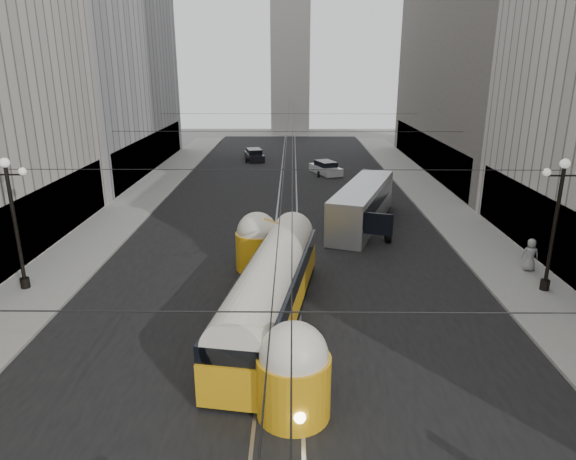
{
  "coord_description": "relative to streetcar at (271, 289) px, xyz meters",
  "views": [
    {
      "loc": [
        0.41,
        -4.83,
        10.49
      ],
      "look_at": [
        0.21,
        16.8,
        3.53
      ],
      "focal_mm": 32.0,
      "sensor_mm": 36.0,
      "label": 1
    }
  ],
  "objects": [
    {
      "name": "catenary",
      "position": [
        0.62,
        16.65,
        4.32
      ],
      "size": [
        25.0,
        72.0,
        0.23
      ],
      "color": "black",
      "rests_on": "ground"
    },
    {
      "name": "pedestrian_sidewalk_right",
      "position": [
        13.38,
        5.6,
        -0.54
      ],
      "size": [
        0.92,
        0.65,
        1.75
      ],
      "primitive_type": "imported",
      "rotation": [
        0.0,
        0.0,
        2.99
      ],
      "color": "gray",
      "rests_on": "sidewalk_right"
    },
    {
      "name": "rail_right",
      "position": [
        1.25,
        17.66,
        -1.57
      ],
      "size": [
        0.12,
        85.0,
        0.04
      ],
      "primitive_type": "cube",
      "color": "gray",
      "rests_on": "ground"
    },
    {
      "name": "building_right_far",
      "position": [
        20.49,
        33.16,
        14.74
      ],
      "size": [
        12.6,
        32.6,
        32.6
      ],
      "color": "#514C47",
      "rests_on": "ground"
    },
    {
      "name": "sedan_white_far",
      "position": [
        4.24,
        31.4,
        -0.96
      ],
      "size": [
        3.3,
        4.55,
        1.33
      ],
      "color": "white",
      "rests_on": "ground"
    },
    {
      "name": "sedan_dark_far",
      "position": [
        -3.53,
        39.22,
        -0.96
      ],
      "size": [
        2.68,
        4.51,
        1.33
      ],
      "color": "black",
      "rests_on": "ground"
    },
    {
      "name": "rail_left",
      "position": [
        -0.25,
        17.66,
        -1.57
      ],
      "size": [
        0.12,
        85.0,
        0.04
      ],
      "primitive_type": "cube",
      "color": "gray",
      "rests_on": "ground"
    },
    {
      "name": "lamppost_right_mid",
      "position": [
        13.1,
        3.16,
        2.18
      ],
      "size": [
        1.86,
        0.44,
        6.37
      ],
      "color": "black",
      "rests_on": "sidewalk_right"
    },
    {
      "name": "lamppost_left_mid",
      "position": [
        -12.1,
        3.16,
        2.18
      ],
      "size": [
        1.86,
        0.44,
        6.37
      ],
      "color": "black",
      "rests_on": "sidewalk_left"
    },
    {
      "name": "building_left_far",
      "position": [
        -19.49,
        33.16,
        12.74
      ],
      "size": [
        12.6,
        28.6,
        28.6
      ],
      "color": "#999999",
      "rests_on": "ground"
    },
    {
      "name": "streetcar",
      "position": [
        0.0,
        0.0,
        0.0
      ],
      "size": [
        4.24,
        14.58,
        3.2
      ],
      "color": "orange",
      "rests_on": "ground"
    },
    {
      "name": "sidewalk_right",
      "position": [
        12.5,
        21.16,
        -1.49
      ],
      "size": [
        4.0,
        72.0,
        0.15
      ],
      "primitive_type": "cube",
      "color": "gray",
      "rests_on": "ground"
    },
    {
      "name": "city_bus",
      "position": [
        5.68,
        14.17,
        -0.03
      ],
      "size": [
        5.79,
        11.43,
        2.8
      ],
      "color": "#AEB2B4",
      "rests_on": "ground"
    },
    {
      "name": "distant_tower",
      "position": [
        0.5,
        65.16,
        13.4
      ],
      "size": [
        6.0,
        6.0,
        31.36
      ],
      "color": "#B2AFA8",
      "rests_on": "ground"
    },
    {
      "name": "road",
      "position": [
        0.5,
        17.66,
        -1.57
      ],
      "size": [
        20.0,
        85.0,
        0.02
      ],
      "primitive_type": "cube",
      "color": "black",
      "rests_on": "ground"
    },
    {
      "name": "sidewalk_left",
      "position": [
        -11.5,
        21.16,
        -1.49
      ],
      "size": [
        4.0,
        72.0,
        0.15
      ],
      "primitive_type": "cube",
      "color": "gray",
      "rests_on": "ground"
    }
  ]
}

